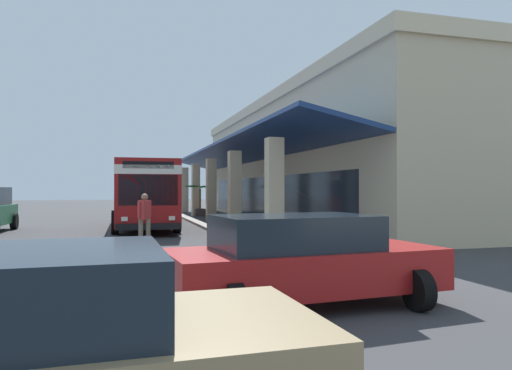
# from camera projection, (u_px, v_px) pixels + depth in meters

# --- Properties ---
(ground) EXTENTS (120.00, 120.00, 0.00)m
(ground) POSITION_uv_depth(u_px,v_px,m) (275.00, 221.00, 28.36)
(ground) COLOR #38383A
(curb_strip) EXTENTS (35.83, 0.50, 0.12)m
(curb_strip) POSITION_uv_depth(u_px,v_px,m) (193.00, 221.00, 27.65)
(curb_strip) COLOR #9E998E
(curb_strip) RESTS_ON ground
(plaza_building) EXTENTS (30.16, 14.72, 7.26)m
(plaza_building) POSITION_uv_depth(u_px,v_px,m) (344.00, 162.00, 30.32)
(plaza_building) COLOR #C6B793
(plaza_building) RESTS_ON ground
(transit_bus) EXTENTS (11.24, 2.93, 3.34)m
(transit_bus) POSITION_uv_depth(u_px,v_px,m) (144.00, 190.00, 23.75)
(transit_bus) COLOR maroon
(transit_bus) RESTS_ON ground
(parked_sedan_red) EXTENTS (2.69, 4.54, 1.47)m
(parked_sedan_red) POSITION_uv_depth(u_px,v_px,m) (302.00, 260.00, 7.67)
(parked_sedan_red) COLOR maroon
(parked_sedan_red) RESTS_ON ground
(pedestrian) EXTENTS (0.55, 0.49, 1.73)m
(pedestrian) POSITION_uv_depth(u_px,v_px,m) (145.00, 216.00, 16.31)
(pedestrian) COLOR #726651
(pedestrian) RESTS_ON ground
(potted_palm) EXTENTS (2.14, 2.08, 2.17)m
(potted_palm) POSITION_uv_depth(u_px,v_px,m) (200.00, 207.00, 33.30)
(potted_palm) COLOR #4C4742
(potted_palm) RESTS_ON ground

